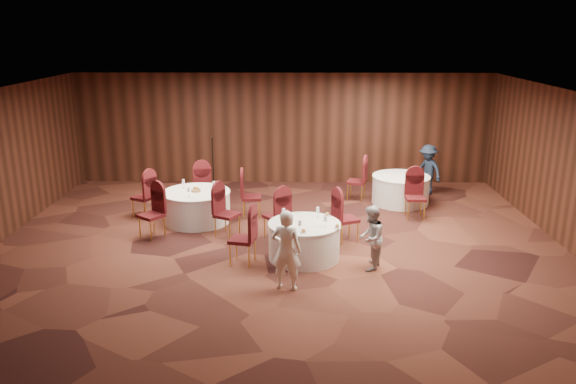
{
  "coord_description": "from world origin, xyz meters",
  "views": [
    {
      "loc": [
        0.35,
        -11.14,
        4.45
      ],
      "look_at": [
        0.2,
        0.2,
        1.1
      ],
      "focal_mm": 35.0,
      "sensor_mm": 36.0,
      "label": 1
    }
  ],
  "objects_px": {
    "table_main": "(304,240)",
    "woman_a": "(286,250)",
    "woman_b": "(371,238)",
    "mic_stand": "(214,179)",
    "table_left": "(197,206)",
    "table_right": "(400,189)",
    "man_c": "(428,170)"
  },
  "relations": [
    {
      "from": "mic_stand",
      "to": "woman_a",
      "type": "distance_m",
      "value": 6.13
    },
    {
      "from": "woman_a",
      "to": "woman_b",
      "type": "height_order",
      "value": "woman_a"
    },
    {
      "from": "table_left",
      "to": "table_main",
      "type": "bearing_deg",
      "value": -40.88
    },
    {
      "from": "table_right",
      "to": "mic_stand",
      "type": "relative_size",
      "value": 0.95
    },
    {
      "from": "table_main",
      "to": "table_right",
      "type": "bearing_deg",
      "value": 55.08
    },
    {
      "from": "table_left",
      "to": "mic_stand",
      "type": "height_order",
      "value": "mic_stand"
    },
    {
      "from": "table_right",
      "to": "man_c",
      "type": "bearing_deg",
      "value": 43.56
    },
    {
      "from": "table_left",
      "to": "mic_stand",
      "type": "bearing_deg",
      "value": 87.7
    },
    {
      "from": "woman_a",
      "to": "mic_stand",
      "type": "bearing_deg",
      "value": -57.92
    },
    {
      "from": "table_main",
      "to": "woman_b",
      "type": "xyz_separation_m",
      "value": [
        1.24,
        -0.5,
        0.25
      ]
    },
    {
      "from": "woman_b",
      "to": "table_right",
      "type": "bearing_deg",
      "value": -178.74
    },
    {
      "from": "man_c",
      "to": "table_left",
      "type": "bearing_deg",
      "value": -103.55
    },
    {
      "from": "table_right",
      "to": "mic_stand",
      "type": "distance_m",
      "value": 5.04
    },
    {
      "from": "table_left",
      "to": "table_right",
      "type": "bearing_deg",
      "value": 16.54
    },
    {
      "from": "mic_stand",
      "to": "woman_b",
      "type": "bearing_deg",
      "value": -53.12
    },
    {
      "from": "table_main",
      "to": "woman_a",
      "type": "relative_size",
      "value": 0.98
    },
    {
      "from": "table_main",
      "to": "woman_a",
      "type": "height_order",
      "value": "woman_a"
    },
    {
      "from": "mic_stand",
      "to": "man_c",
      "type": "xyz_separation_m",
      "value": [
        5.86,
        0.12,
        0.24
      ]
    },
    {
      "from": "woman_b",
      "to": "table_main",
      "type": "bearing_deg",
      "value": -92.9
    },
    {
      "from": "woman_a",
      "to": "table_left",
      "type": "bearing_deg",
      "value": -46.27
    },
    {
      "from": "man_c",
      "to": "mic_stand",
      "type": "bearing_deg",
      "value": -123.79
    },
    {
      "from": "table_right",
      "to": "woman_b",
      "type": "relative_size",
      "value": 1.19
    },
    {
      "from": "table_main",
      "to": "mic_stand",
      "type": "xyz_separation_m",
      "value": [
        -2.42,
        4.39,
        0.08
      ]
    },
    {
      "from": "table_main",
      "to": "mic_stand",
      "type": "height_order",
      "value": "mic_stand"
    },
    {
      "from": "table_main",
      "to": "woman_b",
      "type": "height_order",
      "value": "woman_b"
    },
    {
      "from": "table_left",
      "to": "table_right",
      "type": "distance_m",
      "value": 5.29
    },
    {
      "from": "mic_stand",
      "to": "woman_a",
      "type": "xyz_separation_m",
      "value": [
        2.09,
        -5.75,
        0.27
      ]
    },
    {
      "from": "table_right",
      "to": "man_c",
      "type": "xyz_separation_m",
      "value": [
        0.88,
        0.83,
        0.32
      ]
    },
    {
      "from": "mic_stand",
      "to": "woman_b",
      "type": "distance_m",
      "value": 6.11
    },
    {
      "from": "mic_stand",
      "to": "man_c",
      "type": "height_order",
      "value": "mic_stand"
    },
    {
      "from": "table_main",
      "to": "table_left",
      "type": "height_order",
      "value": "same"
    },
    {
      "from": "table_main",
      "to": "mic_stand",
      "type": "relative_size",
      "value": 0.91
    }
  ]
}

